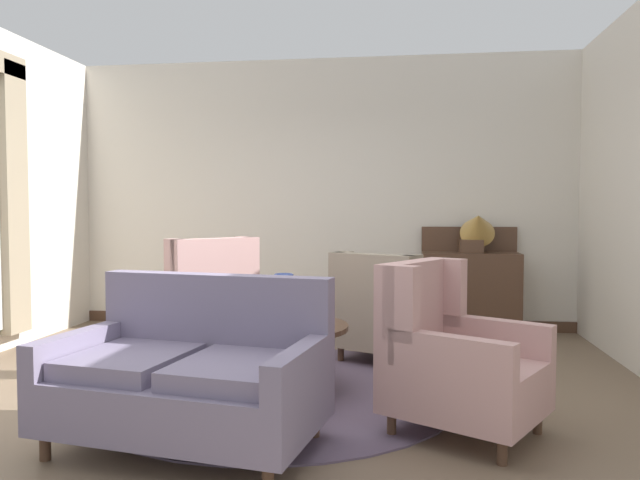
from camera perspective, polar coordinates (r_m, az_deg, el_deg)
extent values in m
plane|color=brown|center=(4.35, -5.05, -15.11)|extent=(8.02, 8.02, 0.00)
cube|color=silver|center=(6.94, 0.08, 4.40)|extent=(5.89, 0.08, 3.06)
cube|color=#4C3323|center=(7.00, 0.02, -7.68)|extent=(5.73, 0.03, 0.12)
cylinder|color=#5B4C60|center=(4.63, -4.21, -13.91)|extent=(2.72, 2.72, 0.01)
cube|color=gray|center=(6.45, -26.96, 3.49)|extent=(0.10, 0.32, 2.57)
cylinder|color=#4C3323|center=(4.47, -3.41, -8.19)|extent=(0.95, 0.95, 0.03)
cylinder|color=#4C3323|center=(4.52, -3.40, -11.02)|extent=(0.10, 0.10, 0.42)
cube|color=#4C3323|center=(4.53, -0.62, -13.90)|extent=(0.28, 0.08, 0.07)
cube|color=#4C3323|center=(4.79, -4.00, -12.99)|extent=(0.17, 0.28, 0.07)
cube|color=#4C3323|center=(4.44, -5.57, -14.25)|extent=(0.22, 0.26, 0.07)
cylinder|color=#384C93|center=(4.44, -3.42, -7.90)|extent=(0.11, 0.11, 0.02)
ellipsoid|color=#384C93|center=(4.41, -3.43, -6.20)|extent=(0.19, 0.19, 0.24)
cylinder|color=#384C93|center=(4.39, -3.43, -3.97)|extent=(0.10, 0.10, 0.10)
torus|color=#384C93|center=(4.38, -3.44, -3.31)|extent=(0.14, 0.14, 0.02)
cube|color=slate|center=(3.57, -12.59, -14.41)|extent=(1.61, 1.12, 0.29)
cube|color=slate|center=(3.79, -9.84, -7.08)|extent=(1.49, 0.39, 0.52)
cube|color=slate|center=(3.66, -17.47, -10.87)|extent=(0.70, 0.77, 0.10)
cube|color=slate|center=(3.34, -7.98, -12.10)|extent=(0.70, 0.77, 0.10)
cube|color=slate|center=(3.85, -22.05, -9.50)|extent=(0.24, 0.79, 0.20)
cube|color=slate|center=(3.18, -2.04, -11.90)|extent=(0.24, 0.79, 0.20)
cylinder|color=#4C3323|center=(3.72, -24.53, -17.37)|extent=(0.06, 0.06, 0.14)
cylinder|color=#4C3323|center=(3.08, -4.94, -21.57)|extent=(0.06, 0.06, 0.14)
cylinder|color=#4C3323|center=(4.26, -17.83, -14.66)|extent=(0.06, 0.06, 0.14)
cylinder|color=#4C3323|center=(3.70, -0.51, -17.22)|extent=(0.06, 0.06, 0.14)
cube|color=gray|center=(5.52, 6.82, -8.18)|extent=(1.11, 1.15, 0.29)
cube|color=gray|center=(5.14, 4.84, -4.31)|extent=(0.76, 0.49, 0.54)
cube|color=gray|center=(5.04, 8.71, -3.72)|extent=(0.18, 0.22, 0.41)
cube|color=gray|center=(5.39, 2.19, -3.28)|extent=(0.18, 0.22, 0.41)
cube|color=gray|center=(5.37, 10.31, -5.75)|extent=(0.46, 0.74, 0.22)
cube|color=gray|center=(5.69, 4.04, -5.23)|extent=(0.46, 0.74, 0.22)
cylinder|color=#4C3323|center=(5.75, 11.35, -9.97)|extent=(0.06, 0.06, 0.14)
cylinder|color=#4C3323|center=(6.03, 5.85, -9.34)|extent=(0.06, 0.06, 0.14)
cylinder|color=#4C3323|center=(5.11, 7.93, -11.57)|extent=(0.06, 0.06, 0.14)
cylinder|color=#4C3323|center=(5.42, 1.97, -10.70)|extent=(0.06, 0.06, 0.14)
cube|color=tan|center=(5.47, -11.49, -8.21)|extent=(1.13, 1.13, 0.31)
cube|color=tan|center=(5.09, -9.74, -3.52)|extent=(0.63, 0.64, 0.66)
cube|color=tan|center=(5.32, -7.10, -2.37)|extent=(0.21, 0.21, 0.50)
cube|color=tan|center=(5.02, -13.55, -2.75)|extent=(0.21, 0.21, 0.50)
cube|color=tan|center=(5.63, -8.74, -5.21)|extent=(0.61, 0.59, 0.21)
cube|color=tan|center=(5.34, -14.92, -5.71)|extent=(0.61, 0.59, 0.21)
cylinder|color=#4C3323|center=(5.95, -10.37, -9.53)|extent=(0.06, 0.06, 0.14)
cylinder|color=#4C3323|center=(5.70, -15.77, -10.14)|extent=(0.06, 0.06, 0.14)
cylinder|color=#4C3323|center=(5.37, -6.88, -10.86)|extent=(0.06, 0.06, 0.14)
cylinder|color=#4C3323|center=(5.09, -12.74, -11.67)|extent=(0.06, 0.06, 0.14)
cube|color=tan|center=(3.79, 13.56, -13.26)|extent=(1.09, 1.05, 0.31)
cube|color=tan|center=(3.85, 8.89, -6.25)|extent=(0.49, 0.70, 0.58)
cube|color=tan|center=(3.53, 7.72, -5.95)|extent=(0.22, 0.19, 0.44)
cube|color=tan|center=(4.07, 12.15, -4.80)|extent=(0.22, 0.19, 0.44)
cube|color=tan|center=(3.43, 12.21, -10.52)|extent=(0.69, 0.46, 0.21)
cube|color=tan|center=(4.00, 16.14, -8.67)|extent=(0.69, 0.46, 0.21)
cylinder|color=#4C3323|center=(3.50, 16.83, -18.60)|extent=(0.06, 0.06, 0.14)
cylinder|color=#4C3323|center=(4.00, 19.85, -15.86)|extent=(0.06, 0.06, 0.14)
cylinder|color=#4C3323|center=(3.77, 6.78, -16.86)|extent=(0.06, 0.06, 0.14)
cylinder|color=#4C3323|center=(4.24, 10.86, -14.64)|extent=(0.06, 0.06, 0.14)
cylinder|color=#4C3323|center=(5.24, 8.21, -4.32)|extent=(0.49, 0.49, 0.03)
cylinder|color=#4C3323|center=(5.30, 8.18, -8.10)|extent=(0.07, 0.07, 0.67)
cylinder|color=#4C3323|center=(5.37, 8.15, -11.42)|extent=(0.32, 0.32, 0.04)
cube|color=#4C3323|center=(6.68, 14.00, -4.53)|extent=(1.02, 0.41, 0.79)
cube|color=#4C3323|center=(6.82, 13.88, 0.08)|extent=(1.02, 0.04, 0.27)
cube|color=#4C3323|center=(6.56, 10.05, -8.55)|extent=(0.06, 0.06, 0.10)
cube|color=#4C3323|center=(6.66, 18.09, -8.47)|extent=(0.06, 0.06, 0.10)
cube|color=#4C3323|center=(6.87, 9.94, -8.03)|extent=(0.06, 0.06, 0.10)
cube|color=#4C3323|center=(6.96, 17.62, -7.96)|extent=(0.06, 0.06, 0.10)
cube|color=#4C3323|center=(6.61, 14.06, -0.57)|extent=(0.24, 0.24, 0.14)
cone|color=#B28942|center=(6.53, 14.69, 1.44)|extent=(0.40, 0.51, 0.49)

